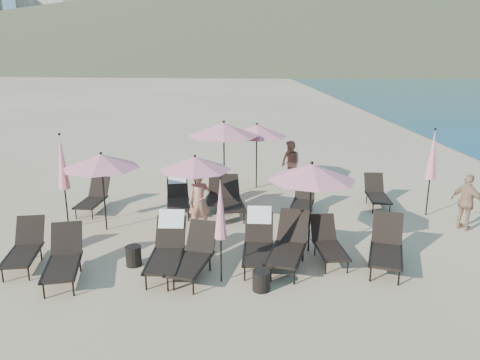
{
  "coord_description": "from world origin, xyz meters",
  "views": [
    {
      "loc": [
        -1.01,
        -9.25,
        4.62
      ],
      "look_at": [
        -0.66,
        3.5,
        1.1
      ],
      "focal_mm": 35.0,
      "sensor_mm": 36.0,
      "label": 1
    }
  ],
  "objects_px": {
    "lounger_7": "(178,195)",
    "umbrella_open_4": "(257,130)",
    "umbrella_open_2": "(312,172)",
    "lounger_2": "(167,246)",
    "side_table_1": "(261,281)",
    "lounger_12": "(259,240)",
    "beachgoer_a": "(200,202)",
    "lounger_10": "(303,200)",
    "umbrella_closed_0": "(221,209)",
    "umbrella_closed_1": "(432,155)",
    "lounger_11": "(377,193)",
    "beachgoer_c": "(467,202)",
    "lounger_8": "(217,194)",
    "lounger_3": "(288,244)",
    "umbrella_open_0": "(101,161)",
    "lounger_0": "(25,247)",
    "side_table_0": "(134,256)",
    "lounger_4": "(328,243)",
    "umbrella_open_3": "(224,129)",
    "umbrella_closed_2": "(62,163)",
    "lounger_9": "(230,199)",
    "lounger_13": "(194,255)",
    "lounger_1": "(64,258)",
    "lounger_5": "(386,246)",
    "umbrella_open_1": "(195,163)",
    "beachgoer_b": "(291,163)",
    "lounger_6": "(94,197)"
  },
  "relations": [
    {
      "from": "lounger_7",
      "to": "umbrella_open_4",
      "type": "bearing_deg",
      "value": 37.69
    },
    {
      "from": "umbrella_open_2",
      "to": "lounger_2",
      "type": "bearing_deg",
      "value": -165.09
    },
    {
      "from": "umbrella_open_4",
      "to": "side_table_1",
      "type": "bearing_deg",
      "value": -92.7
    },
    {
      "from": "lounger_12",
      "to": "beachgoer_a",
      "type": "xyz_separation_m",
      "value": [
        -1.43,
        2.0,
        0.27
      ]
    },
    {
      "from": "lounger_10",
      "to": "side_table_1",
      "type": "height_order",
      "value": "lounger_10"
    },
    {
      "from": "umbrella_closed_0",
      "to": "beachgoer_a",
      "type": "distance_m",
      "value": 3.05
    },
    {
      "from": "lounger_12",
      "to": "umbrella_closed_1",
      "type": "relative_size",
      "value": 0.71
    },
    {
      "from": "lounger_11",
      "to": "beachgoer_c",
      "type": "distance_m",
      "value": 2.69
    },
    {
      "from": "lounger_8",
      "to": "umbrella_open_2",
      "type": "height_order",
      "value": "umbrella_open_2"
    },
    {
      "from": "lounger_3",
      "to": "beachgoer_c",
      "type": "distance_m",
      "value": 5.4
    },
    {
      "from": "umbrella_open_0",
      "to": "lounger_0",
      "type": "bearing_deg",
      "value": -120.26
    },
    {
      "from": "lounger_8",
      "to": "umbrella_open_2",
      "type": "xyz_separation_m",
      "value": [
        2.25,
        -3.31,
        1.53
      ]
    },
    {
      "from": "lounger_12",
      "to": "side_table_0",
      "type": "xyz_separation_m",
      "value": [
        -2.79,
        -0.08,
        -0.3
      ]
    },
    {
      "from": "lounger_4",
      "to": "umbrella_open_2",
      "type": "bearing_deg",
      "value": 123.79
    },
    {
      "from": "lounger_8",
      "to": "umbrella_open_3",
      "type": "distance_m",
      "value": 2.2
    },
    {
      "from": "umbrella_closed_1",
      "to": "umbrella_closed_2",
      "type": "distance_m",
      "value": 10.13
    },
    {
      "from": "umbrella_closed_0",
      "to": "beachgoer_c",
      "type": "xyz_separation_m",
      "value": [
        6.48,
        2.77,
        -0.82
      ]
    },
    {
      "from": "lounger_4",
      "to": "lounger_9",
      "type": "height_order",
      "value": "lounger_9"
    },
    {
      "from": "umbrella_open_0",
      "to": "beachgoer_a",
      "type": "xyz_separation_m",
      "value": [
        2.51,
        -0.11,
        -1.08
      ]
    },
    {
      "from": "lounger_11",
      "to": "umbrella_closed_1",
      "type": "height_order",
      "value": "umbrella_closed_1"
    },
    {
      "from": "lounger_10",
      "to": "beachgoer_c",
      "type": "xyz_separation_m",
      "value": [
        4.13,
        -1.37,
        0.34
      ]
    },
    {
      "from": "lounger_13",
      "to": "lounger_11",
      "type": "bearing_deg",
      "value": 56.07
    },
    {
      "from": "lounger_8",
      "to": "lounger_12",
      "type": "height_order",
      "value": "lounger_12"
    },
    {
      "from": "lounger_3",
      "to": "lounger_2",
      "type": "bearing_deg",
      "value": -159.56
    },
    {
      "from": "lounger_8",
      "to": "side_table_1",
      "type": "xyz_separation_m",
      "value": [
        0.98,
        -5.17,
        -0.22
      ]
    },
    {
      "from": "lounger_1",
      "to": "lounger_0",
      "type": "bearing_deg",
      "value": 139.34
    },
    {
      "from": "lounger_5",
      "to": "lounger_9",
      "type": "bearing_deg",
      "value": 153.04
    },
    {
      "from": "lounger_11",
      "to": "side_table_1",
      "type": "relative_size",
      "value": 3.93
    },
    {
      "from": "umbrella_open_2",
      "to": "lounger_4",
      "type": "bearing_deg",
      "value": -52.78
    },
    {
      "from": "umbrella_closed_0",
      "to": "umbrella_closed_2",
      "type": "relative_size",
      "value": 0.87
    },
    {
      "from": "lounger_1",
      "to": "umbrella_closed_1",
      "type": "bearing_deg",
      "value": 11.78
    },
    {
      "from": "side_table_0",
      "to": "beachgoer_a",
      "type": "bearing_deg",
      "value": 56.83
    },
    {
      "from": "lounger_8",
      "to": "umbrella_closed_1",
      "type": "distance_m",
      "value": 6.32
    },
    {
      "from": "umbrella_open_1",
      "to": "side_table_0",
      "type": "bearing_deg",
      "value": -119.68
    },
    {
      "from": "umbrella_closed_0",
      "to": "umbrella_closed_2",
      "type": "xyz_separation_m",
      "value": [
        -4.17,
        3.16,
        0.24
      ]
    },
    {
      "from": "lounger_10",
      "to": "side_table_0",
      "type": "xyz_separation_m",
      "value": [
        -4.31,
        -3.33,
        -0.19
      ]
    },
    {
      "from": "side_table_1",
      "to": "beachgoer_b",
      "type": "height_order",
      "value": "beachgoer_b"
    },
    {
      "from": "umbrella_open_4",
      "to": "beachgoer_a",
      "type": "bearing_deg",
      "value": -113.43
    },
    {
      "from": "lounger_9",
      "to": "lounger_10",
      "type": "bearing_deg",
      "value": -7.2
    },
    {
      "from": "lounger_0",
      "to": "lounger_3",
      "type": "xyz_separation_m",
      "value": [
        5.84,
        -0.13,
        0.05
      ]
    },
    {
      "from": "lounger_12",
      "to": "umbrella_open_4",
      "type": "xyz_separation_m",
      "value": [
        0.32,
        6.04,
        1.49
      ]
    },
    {
      "from": "lounger_10",
      "to": "umbrella_open_0",
      "type": "distance_m",
      "value": 5.76
    },
    {
      "from": "umbrella_open_4",
      "to": "lounger_13",
      "type": "bearing_deg",
      "value": -104.66
    },
    {
      "from": "umbrella_closed_1",
      "to": "lounger_0",
      "type": "bearing_deg",
      "value": -163.53
    },
    {
      "from": "lounger_1",
      "to": "lounger_9",
      "type": "height_order",
      "value": "lounger_9"
    },
    {
      "from": "lounger_6",
      "to": "umbrella_open_2",
      "type": "relative_size",
      "value": 0.73
    },
    {
      "from": "lounger_4",
      "to": "lounger_13",
      "type": "xyz_separation_m",
      "value": [
        -3.01,
        -0.68,
        0.05
      ]
    },
    {
      "from": "lounger_3",
      "to": "umbrella_open_1",
      "type": "relative_size",
      "value": 0.96
    },
    {
      "from": "lounger_8",
      "to": "umbrella_closed_2",
      "type": "xyz_separation_m",
      "value": [
        -3.99,
        -1.61,
        1.39
      ]
    },
    {
      "from": "umbrella_open_1",
      "to": "beachgoer_a",
      "type": "bearing_deg",
      "value": -52.16
    }
  ]
}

